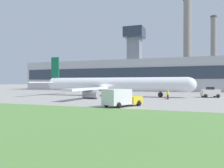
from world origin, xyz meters
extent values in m
plane|color=#999691|center=(0.00, 0.00, 0.00)|extent=(400.00, 400.00, 0.00)
cube|color=#B2B2B7|center=(0.00, 34.91, 5.23)|extent=(89.16, 13.14, 10.46)
cube|color=#2D3847|center=(0.00, 28.29, 5.75)|extent=(87.38, 0.16, 3.77)
cube|color=slate|center=(-3.07, 34.91, 9.29)|extent=(4.49, 4.49, 18.57)
cube|color=#283342|center=(-3.07, 34.91, 20.37)|extent=(6.74, 6.74, 3.59)
cylinder|color=gray|center=(14.11, 60.49, 19.43)|extent=(3.29, 3.29, 38.86)
cylinder|color=gray|center=(24.72, 62.25, 15.29)|extent=(2.36, 2.36, 30.58)
cylinder|color=#4C4C51|center=(24.72, 62.25, 30.93)|extent=(2.72, 2.72, 0.71)
cylinder|color=white|center=(0.79, 2.22, 2.46)|extent=(29.81, 2.84, 2.84)
sphere|color=white|center=(15.70, 2.22, 2.46)|extent=(2.70, 2.70, 2.70)
cone|color=white|center=(-14.11, 2.22, 2.46)|extent=(3.12, 2.70, 2.70)
cube|color=#146647|center=(-13.52, 2.22, 6.27)|extent=(1.99, 0.24, 4.78)
cube|color=white|center=(-13.62, -2.30, 2.89)|extent=(0.82, 9.04, 0.20)
cube|color=white|center=(-13.62, 6.74, 2.89)|extent=(0.82, 9.04, 0.20)
cube|color=white|center=(-0.70, -5.88, 1.75)|extent=(1.83, 15.06, 0.36)
cube|color=white|center=(-0.70, 10.32, 1.75)|extent=(1.83, 15.06, 0.36)
cylinder|color=gray|center=(-0.40, -5.98, 0.81)|extent=(2.65, 1.59, 1.59)
cylinder|color=gray|center=(-0.40, 10.42, 0.81)|extent=(2.65, 1.59, 1.59)
cylinder|color=#59595B|center=(10.48, 2.22, 1.12)|extent=(0.20, 0.20, 1.26)
sphere|color=black|center=(10.48, 2.22, 0.50)|extent=(0.99, 0.99, 0.99)
cylinder|color=#59595B|center=(-2.19, 0.20, 1.12)|extent=(0.20, 0.20, 1.26)
sphere|color=black|center=(-2.19, 0.20, 0.50)|extent=(0.99, 0.99, 0.99)
cylinder|color=#59595B|center=(-2.19, 4.24, 1.12)|extent=(0.20, 0.20, 1.26)
sphere|color=black|center=(-2.19, 4.24, 0.50)|extent=(0.99, 0.99, 0.99)
cube|color=white|center=(19.47, 4.85, 0.91)|extent=(3.53, 2.59, 1.19)
cube|color=black|center=(19.47, 4.85, 1.75)|extent=(1.39, 1.55, 0.50)
sphere|color=black|center=(20.76, 4.24, 0.35)|extent=(0.70, 0.70, 0.70)
sphere|color=black|center=(20.33, 5.99, 0.35)|extent=(0.70, 0.70, 0.70)
sphere|color=black|center=(18.61, 3.71, 0.35)|extent=(0.70, 0.70, 0.70)
sphere|color=black|center=(18.18, 5.46, 0.35)|extent=(0.70, 0.70, 0.70)
cube|color=yellow|center=(9.18, -14.11, 0.74)|extent=(2.60, 2.48, 0.84)
cube|color=silver|center=(8.04, -16.54, 1.21)|extent=(3.14, 3.64, 1.79)
sphere|color=black|center=(10.11, -14.40, 0.35)|extent=(0.70, 0.70, 0.70)
sphere|color=black|center=(8.36, -13.58, 0.35)|extent=(0.70, 0.70, 0.70)
sphere|color=black|center=(8.59, -17.64, 0.35)|extent=(0.70, 0.70, 0.70)
sphere|color=black|center=(6.84, -16.82, 0.35)|extent=(0.70, 0.70, 0.70)
cylinder|color=#23283D|center=(12.38, -2.69, 0.40)|extent=(0.39, 0.39, 0.80)
cylinder|color=yellow|center=(12.38, -2.69, 1.12)|extent=(0.48, 0.48, 0.63)
sphere|color=tan|center=(12.38, -2.69, 1.54)|extent=(0.22, 0.22, 0.22)
cube|color=black|center=(11.93, -1.26, 0.01)|extent=(0.46, 0.46, 0.03)
cone|color=orange|center=(11.93, -1.26, 0.30)|extent=(0.33, 0.33, 0.60)
camera|label=1|loc=(16.29, -40.51, 2.93)|focal=35.00mm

